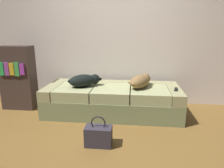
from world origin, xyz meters
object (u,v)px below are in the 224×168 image
Objects in this scene: tv_remote at (176,89)px; bookshelf at (18,78)px; couch at (112,100)px; handbag at (98,136)px; dog_dark at (85,80)px; dog_tan at (141,81)px.

tv_remote is 0.14× the size of bookshelf.
bookshelf is (-1.66, 0.06, 0.32)m from couch.
handbag is at bearing -93.36° from couch.
dog_dark is 1.23m from bookshelf.
tv_remote is 2.66m from bookshelf.
couch is at bearing 178.46° from dog_tan.
bookshelf is (-2.12, 0.07, -0.02)m from dog_tan.
dog_dark is at bearing -176.68° from dog_tan.
dog_dark is (-0.44, -0.06, 0.34)m from couch.
handbag is (-0.06, -1.02, -0.10)m from couch.
handbag is at bearing -68.13° from dog_dark.
tv_remote is at bearing -10.92° from dog_tan.
dog_tan reaches higher than tv_remote.
handbag is (0.38, -0.95, -0.44)m from dog_dark.
dog_dark is 1.44m from tv_remote.
dog_dark is at bearing 111.87° from handbag.
tv_remote reaches higher than handbag.
dog_tan reaches higher than dog_dark.
dog_dark is at bearing -167.44° from tv_remote.
couch is 1.69m from bookshelf.
dog_tan is 2.12m from bookshelf.
couch is at bearing 8.31° from dog_dark.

